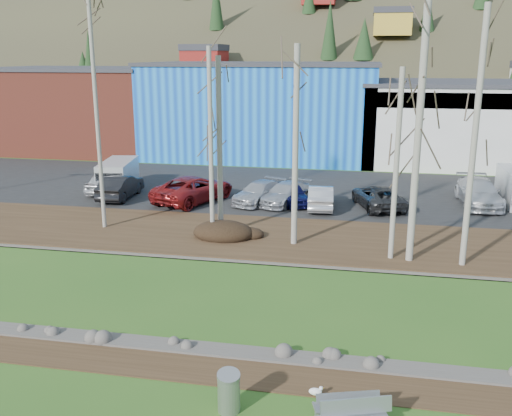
% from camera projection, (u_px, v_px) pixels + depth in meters
% --- Properties ---
extents(ground, '(200.00, 200.00, 0.00)m').
position_uv_depth(ground, '(222.00, 415.00, 14.68)').
color(ground, '#2D571B').
rests_on(ground, ground).
extents(dirt_strip, '(80.00, 1.80, 0.03)m').
position_uv_depth(dirt_strip, '(240.00, 371.00, 16.67)').
color(dirt_strip, '#382616').
rests_on(dirt_strip, ground).
extents(near_bank_rocks, '(80.00, 0.80, 0.50)m').
position_uv_depth(near_bank_rocks, '(247.00, 355.00, 17.62)').
color(near_bank_rocks, '#47423D').
rests_on(near_bank_rocks, ground).
extents(river, '(80.00, 8.00, 0.90)m').
position_uv_depth(river, '(269.00, 300.00, 21.50)').
color(river, black).
rests_on(river, ground).
extents(far_bank_rocks, '(80.00, 0.80, 0.46)m').
position_uv_depth(far_bank_rocks, '(285.00, 263.00, 25.39)').
color(far_bank_rocks, '#47423D').
rests_on(far_bank_rocks, ground).
extents(far_bank, '(80.00, 7.00, 0.15)m').
position_uv_depth(far_bank, '(294.00, 239.00, 28.40)').
color(far_bank, '#382616').
rests_on(far_bank, ground).
extents(parking_lot, '(80.00, 14.00, 0.14)m').
position_uv_depth(parking_lot, '(314.00, 191.00, 38.35)').
color(parking_lot, black).
rests_on(parking_lot, ground).
extents(building_brick, '(16.32, 12.24, 7.80)m').
position_uv_depth(building_brick, '(80.00, 109.00, 55.05)').
color(building_brick, brown).
rests_on(building_brick, ground).
extents(building_blue, '(20.40, 12.24, 8.30)m').
position_uv_depth(building_blue, '(264.00, 109.00, 51.66)').
color(building_blue, '#0E49B9').
rests_on(building_blue, ground).
extents(building_white, '(18.36, 12.24, 6.80)m').
position_uv_depth(building_white, '(471.00, 122.00, 48.52)').
color(building_white, silver).
rests_on(building_white, ground).
extents(bench_damaged, '(1.71, 0.98, 0.73)m').
position_uv_depth(bench_damaged, '(346.00, 408.00, 14.32)').
color(bench_damaged, '#A0A3A5').
rests_on(bench_damaged, ground).
extents(litter_bin, '(0.73, 0.73, 1.01)m').
position_uv_depth(litter_bin, '(229.00, 394.00, 14.72)').
color(litter_bin, '#A0A3A5').
rests_on(litter_bin, ground).
extents(seagull, '(0.43, 0.20, 0.31)m').
position_uv_depth(seagull, '(316.00, 391.00, 15.39)').
color(seagull, gold).
rests_on(seagull, ground).
extents(dirt_mound, '(3.05, 2.15, 0.60)m').
position_uv_depth(dirt_mound, '(223.00, 231.00, 28.42)').
color(dirt_mound, black).
rests_on(dirt_mound, far_bank).
extents(birch_0, '(0.21, 0.21, 12.04)m').
position_uv_depth(birch_0, '(97.00, 112.00, 28.61)').
color(birch_0, '#A8A297').
rests_on(birch_0, far_bank).
extents(birch_1, '(0.27, 0.27, 8.78)m').
position_uv_depth(birch_1, '(220.00, 148.00, 27.94)').
color(birch_1, '#A8A297').
rests_on(birch_1, far_bank).
extents(birch_2, '(0.22, 0.22, 9.22)m').
position_uv_depth(birch_2, '(211.00, 145.00, 27.38)').
color(birch_2, '#A8A297').
rests_on(birch_2, far_bank).
extents(birch_3, '(0.28, 0.28, 9.30)m').
position_uv_depth(birch_3, '(295.00, 148.00, 26.33)').
color(birch_3, '#A8A297').
rests_on(birch_3, far_bank).
extents(birch_4, '(0.23, 0.23, 8.34)m').
position_uv_depth(birch_4, '(396.00, 166.00, 24.50)').
color(birch_4, '#A8A297').
rests_on(birch_4, far_bank).
extents(birch_5, '(0.31, 0.31, 11.45)m').
position_uv_depth(birch_5, '(419.00, 131.00, 23.81)').
color(birch_5, '#A8A297').
rests_on(birch_5, far_bank).
extents(birch_6, '(0.26, 0.26, 10.78)m').
position_uv_depth(birch_6, '(474.00, 141.00, 23.35)').
color(birch_6, '#A8A297').
rests_on(birch_6, far_bank).
extents(car_0, '(1.80, 4.27, 1.44)m').
position_uv_depth(car_0, '(108.00, 182.00, 37.58)').
color(car_0, silver).
rests_on(car_0, parking_lot).
extents(car_1, '(1.77, 4.58, 1.49)m').
position_uv_depth(car_1, '(120.00, 187.00, 36.06)').
color(car_1, black).
rests_on(car_1, parking_lot).
extents(car_2, '(4.64, 6.38, 1.61)m').
position_uv_depth(car_2, '(194.00, 189.00, 35.20)').
color(car_2, maroon).
rests_on(car_2, parking_lot).
extents(car_3, '(3.24, 4.74, 1.28)m').
position_uv_depth(car_3, '(285.00, 194.00, 34.70)').
color(car_3, '#A7A9AF').
rests_on(car_3, parking_lot).
extents(car_4, '(3.02, 4.08, 1.29)m').
position_uv_depth(car_4, '(291.00, 193.00, 34.68)').
color(car_4, '#0D0E43').
rests_on(car_4, parking_lot).
extents(car_5, '(1.74, 4.23, 1.36)m').
position_uv_depth(car_5, '(321.00, 197.00, 33.74)').
color(car_5, silver).
rests_on(car_5, parking_lot).
extents(car_6, '(3.55, 5.23, 1.33)m').
position_uv_depth(car_6, '(378.00, 197.00, 33.80)').
color(car_6, '#2C2C2E').
rests_on(car_6, parking_lot).
extents(car_7, '(2.36, 5.42, 1.55)m').
position_uv_depth(car_7, '(479.00, 193.00, 34.37)').
color(car_7, silver).
rests_on(car_7, parking_lot).
extents(car_8, '(3.24, 4.74, 1.28)m').
position_uv_depth(car_8, '(259.00, 192.00, 34.99)').
color(car_8, '#A7A9AF').
rests_on(car_8, parking_lot).
extents(van_grey, '(2.58, 4.69, 1.94)m').
position_uv_depth(van_grey, '(117.00, 176.00, 38.13)').
color(van_grey, silver).
rests_on(van_grey, parking_lot).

